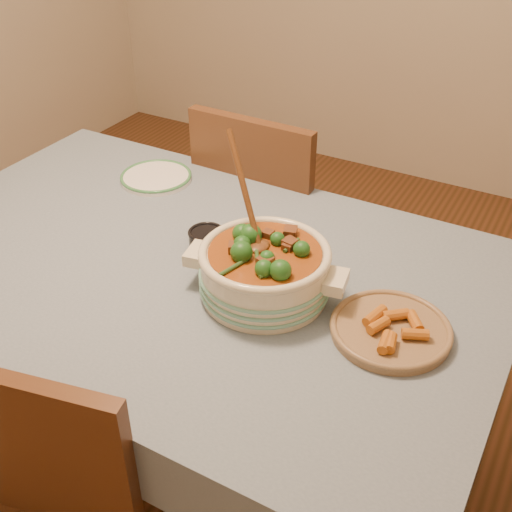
% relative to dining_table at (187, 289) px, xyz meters
% --- Properties ---
extents(floor, '(4.50, 4.50, 0.00)m').
position_rel_dining_table_xyz_m(floor, '(0.00, 0.00, -0.66)').
color(floor, '#442A13').
rests_on(floor, ground).
extents(dining_table, '(1.68, 1.08, 0.76)m').
position_rel_dining_table_xyz_m(dining_table, '(0.00, 0.00, 0.00)').
color(dining_table, brown).
rests_on(dining_table, floor).
extents(stew_casserole, '(0.41, 0.36, 0.38)m').
position_rel_dining_table_xyz_m(stew_casserole, '(0.25, -0.02, 0.17)').
color(stew_casserole, beige).
rests_on(stew_casserole, dining_table).
extents(white_plate, '(0.24, 0.24, 0.02)m').
position_rel_dining_table_xyz_m(white_plate, '(-0.35, 0.34, 0.10)').
color(white_plate, white).
rests_on(white_plate, dining_table).
extents(condiment_bowl, '(0.13, 0.13, 0.05)m').
position_rel_dining_table_xyz_m(condiment_bowl, '(0.01, 0.09, 0.12)').
color(condiment_bowl, black).
rests_on(condiment_bowl, dining_table).
extents(fried_plate, '(0.32, 0.32, 0.05)m').
position_rel_dining_table_xyz_m(fried_plate, '(0.58, -0.01, 0.11)').
color(fried_plate, '#9A7F55').
rests_on(fried_plate, dining_table).
extents(chair_far, '(0.45, 0.45, 0.95)m').
position_rel_dining_table_xyz_m(chair_far, '(-0.09, 0.63, -0.12)').
color(chair_far, '#55321A').
rests_on(chair_far, floor).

